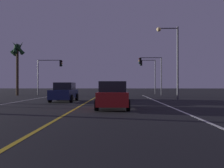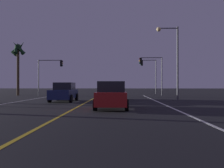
{
  "view_description": "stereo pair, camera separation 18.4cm",
  "coord_description": "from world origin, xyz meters",
  "px_view_note": "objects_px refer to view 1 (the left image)",
  "views": [
    {
      "loc": [
        2.61,
        0.15,
        1.48
      ],
      "look_at": [
        2.03,
        25.4,
        1.58
      ],
      "focal_mm": 37.78,
      "sensor_mm": 36.0,
      "label": 1
    },
    {
      "loc": [
        2.8,
        0.15,
        1.48
      ],
      "look_at": [
        2.03,
        25.4,
        1.58
      ],
      "focal_mm": 37.78,
      "sensor_mm": 36.0,
      "label": 2
    }
  ],
  "objects_px": {
    "car_ahead_far": "(115,92)",
    "traffic_light_near_right": "(150,67)",
    "car_lead_same_lane": "(113,95)",
    "traffic_light_near_left": "(50,69)",
    "palm_tree_left_far": "(17,52)",
    "street_lamp_right_far": "(172,53)",
    "car_oncoming": "(64,92)",
    "traffic_light_far_right": "(148,69)"
  },
  "relations": [
    {
      "from": "palm_tree_left_far",
      "to": "car_lead_same_lane",
      "type": "bearing_deg",
      "value": -52.58
    },
    {
      "from": "car_lead_same_lane",
      "to": "palm_tree_left_far",
      "type": "xyz_separation_m",
      "value": [
        -13.76,
        17.99,
        5.26
      ]
    },
    {
      "from": "car_ahead_far",
      "to": "traffic_light_far_right",
      "type": "bearing_deg",
      "value": -18.33
    },
    {
      "from": "car_ahead_far",
      "to": "traffic_light_near_right",
      "type": "xyz_separation_m",
      "value": [
        4.99,
        10.7,
        3.22
      ]
    },
    {
      "from": "car_ahead_far",
      "to": "traffic_light_near_left",
      "type": "height_order",
      "value": "traffic_light_near_left"
    },
    {
      "from": "car_ahead_far",
      "to": "traffic_light_near_right",
      "type": "height_order",
      "value": "traffic_light_near_right"
    },
    {
      "from": "car_lead_same_lane",
      "to": "car_oncoming",
      "type": "height_order",
      "value": "same"
    },
    {
      "from": "traffic_light_near_left",
      "to": "street_lamp_right_far",
      "type": "distance_m",
      "value": 18.51
    },
    {
      "from": "car_oncoming",
      "to": "street_lamp_right_far",
      "type": "distance_m",
      "value": 11.02
    },
    {
      "from": "traffic_light_near_left",
      "to": "palm_tree_left_far",
      "type": "bearing_deg",
      "value": -166.58
    },
    {
      "from": "car_lead_same_lane",
      "to": "traffic_light_near_right",
      "type": "distance_m",
      "value": 19.93
    },
    {
      "from": "street_lamp_right_far",
      "to": "car_lead_same_lane",
      "type": "bearing_deg",
      "value": 55.87
    },
    {
      "from": "traffic_light_far_right",
      "to": "traffic_light_near_left",
      "type": "bearing_deg",
      "value": 20.35
    },
    {
      "from": "traffic_light_near_right",
      "to": "street_lamp_right_far",
      "type": "distance_m",
      "value": 10.71
    },
    {
      "from": "car_ahead_far",
      "to": "palm_tree_left_far",
      "type": "height_order",
      "value": "palm_tree_left_far"
    },
    {
      "from": "car_lead_same_lane",
      "to": "traffic_light_far_right",
      "type": "relative_size",
      "value": 0.76
    },
    {
      "from": "traffic_light_near_right",
      "to": "palm_tree_left_far",
      "type": "bearing_deg",
      "value": 3.15
    },
    {
      "from": "car_ahead_far",
      "to": "traffic_light_near_left",
      "type": "bearing_deg",
      "value": 41.49
    },
    {
      "from": "car_lead_same_lane",
      "to": "traffic_light_far_right",
      "type": "xyz_separation_m",
      "value": [
        5.39,
        24.52,
        3.33
      ]
    },
    {
      "from": "car_oncoming",
      "to": "palm_tree_left_far",
      "type": "distance_m",
      "value": 15.79
    },
    {
      "from": "street_lamp_right_far",
      "to": "traffic_light_far_right",
      "type": "bearing_deg",
      "value": -89.05
    },
    {
      "from": "street_lamp_right_far",
      "to": "traffic_light_near_right",
      "type": "bearing_deg",
      "value": -86.54
    },
    {
      "from": "car_ahead_far",
      "to": "car_lead_same_lane",
      "type": "relative_size",
      "value": 1.0
    },
    {
      "from": "car_ahead_far",
      "to": "street_lamp_right_far",
      "type": "height_order",
      "value": "street_lamp_right_far"
    },
    {
      "from": "traffic_light_near_right",
      "to": "street_lamp_right_far",
      "type": "relative_size",
      "value": 0.76
    },
    {
      "from": "traffic_light_near_right",
      "to": "traffic_light_far_right",
      "type": "bearing_deg",
      "value": -93.93
    },
    {
      "from": "street_lamp_right_far",
      "to": "palm_tree_left_far",
      "type": "xyz_separation_m",
      "value": [
        -19.42,
        9.65,
        1.46
      ]
    },
    {
      "from": "car_ahead_far",
      "to": "street_lamp_right_far",
      "type": "xyz_separation_m",
      "value": [
        5.63,
        0.02,
        3.8
      ]
    },
    {
      "from": "car_ahead_far",
      "to": "traffic_light_near_right",
      "type": "distance_m",
      "value": 12.24
    },
    {
      "from": "car_ahead_far",
      "to": "street_lamp_right_far",
      "type": "bearing_deg",
      "value": -89.79
    },
    {
      "from": "palm_tree_left_far",
      "to": "car_ahead_far",
      "type": "bearing_deg",
      "value": -35.04
    },
    {
      "from": "car_ahead_far",
      "to": "traffic_light_near_left",
      "type": "distance_m",
      "value": 14.6
    },
    {
      "from": "car_lead_same_lane",
      "to": "traffic_light_near_left",
      "type": "relative_size",
      "value": 0.84
    },
    {
      "from": "car_lead_same_lane",
      "to": "traffic_light_near_right",
      "type": "height_order",
      "value": "traffic_light_near_right"
    },
    {
      "from": "traffic_light_far_right",
      "to": "street_lamp_right_far",
      "type": "bearing_deg",
      "value": 90.95
    },
    {
      "from": "car_ahead_far",
      "to": "street_lamp_right_far",
      "type": "relative_size",
      "value": 0.6
    },
    {
      "from": "car_lead_same_lane",
      "to": "street_lamp_right_far",
      "type": "bearing_deg",
      "value": -34.13
    },
    {
      "from": "traffic_light_near_left",
      "to": "street_lamp_right_far",
      "type": "relative_size",
      "value": 0.71
    },
    {
      "from": "car_oncoming",
      "to": "traffic_light_near_left",
      "type": "distance_m",
      "value": 13.94
    },
    {
      "from": "car_oncoming",
      "to": "palm_tree_left_far",
      "type": "relative_size",
      "value": 0.55
    },
    {
      "from": "car_lead_same_lane",
      "to": "traffic_light_near_right",
      "type": "relative_size",
      "value": 0.79
    },
    {
      "from": "car_ahead_far",
      "to": "traffic_light_near_left",
      "type": "relative_size",
      "value": 0.84
    }
  ]
}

